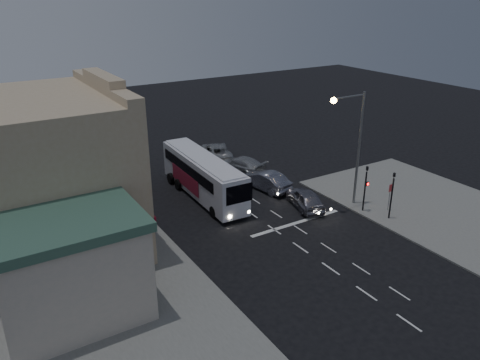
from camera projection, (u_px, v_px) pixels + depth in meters
ground at (291, 241)px, 32.18m from camera, size 120.00×120.00×0.00m
sidewalk_near at (460, 218)px, 35.35m from camera, size 12.00×24.00×0.12m
sidewalk_far at (70, 241)px, 32.12m from camera, size 12.00×50.00×0.12m
road_markings at (278, 218)px, 35.41m from camera, size 8.00×30.55×0.01m
tour_bus at (203, 175)px, 38.55m from camera, size 2.80×11.56×3.53m
car_suv at (305, 198)px, 36.95m from camera, size 2.95×4.87×1.55m
car_sedan_a at (266, 181)px, 40.33m from camera, size 2.45×5.10×1.61m
car_sedan_b at (241, 165)px, 44.14m from camera, size 3.49×5.64×1.52m
car_sedan_c at (217, 151)px, 47.75m from camera, size 4.22×6.12×1.55m
traffic_signal_main at (366, 183)px, 35.59m from camera, size 0.25×0.35×4.10m
traffic_signal_side at (392, 190)px, 34.37m from camera, size 0.18×0.15×4.10m
regulatory_sign at (390, 193)px, 35.93m from camera, size 0.45×0.12×2.20m
streetlight at (354, 137)px, 35.33m from camera, size 3.32×0.44×9.00m
main_building at (43, 175)px, 29.73m from camera, size 10.12×12.00×11.00m
low_building_south at (71, 269)px, 23.59m from camera, size 7.40×5.40×5.70m
low_building_north at (25, 149)px, 40.07m from camera, size 9.40×9.40×6.50m
street_tree at (102, 142)px, 38.32m from camera, size 4.00×4.00×6.20m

